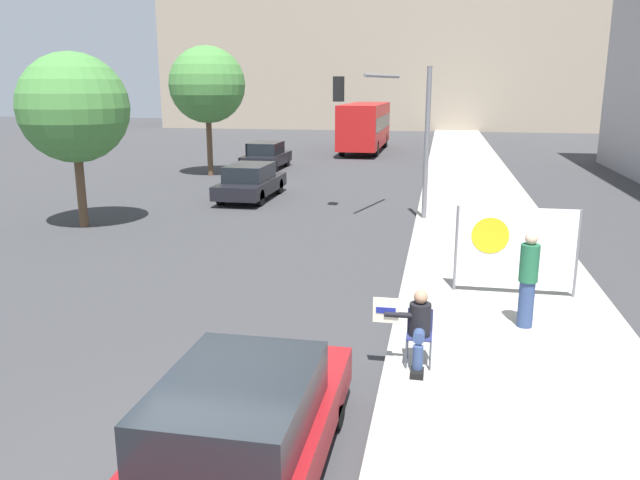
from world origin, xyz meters
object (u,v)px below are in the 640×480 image
Objects in this scene: city_bus_on_road at (365,124)px; protest_banner at (515,249)px; seated_protester at (418,326)px; jogger_on_sidewalk at (528,279)px; parked_car_curbside at (242,429)px; street_tree_near_curb at (74,108)px; traffic_light_pole at (390,115)px; car_on_road_nearest at (251,182)px; car_on_road_midblock at (266,156)px; street_tree_midblock at (207,85)px.

protest_banner is at bearing -77.25° from city_bus_on_road.
jogger_on_sidewalk reaches higher than seated_protester.
street_tree_near_curb is (-9.24, 11.98, 3.08)m from parked_car_curbside.
car_on_road_nearest is (-5.75, 2.72, -2.80)m from traffic_light_pole.
street_tree_near_curb is (-6.00, -25.81, 1.89)m from city_bus_on_road.
car_on_road_midblock is (-11.10, 21.86, -0.31)m from jogger_on_sidewalk.
city_bus_on_road is at bearing -75.66° from jogger_on_sidewalk.
protest_banner reaches higher than car_on_road_midblock.
car_on_road_nearest is at bearing 103.31° from seated_protester.
street_tree_midblock reaches higher than car_on_road_midblock.
street_tree_midblock is (-13.21, 17.04, 3.40)m from protest_banner.
seated_protester is at bearing 50.02° from jogger_on_sidewalk.
city_bus_on_road is (-6.94, 32.47, 0.85)m from jogger_on_sidewalk.
traffic_light_pole is 0.48× the size of city_bus_on_road.
parked_car_curbside is 0.95× the size of car_on_road_nearest.
seated_protester is 16.38m from car_on_road_nearest.
street_tree_midblock is (-13.25, 18.97, 3.47)m from jogger_on_sidewalk.
parked_car_curbside is at bearing 57.40° from jogger_on_sidewalk.
traffic_light_pole is (-3.36, 7.97, 2.40)m from protest_banner.
street_tree_midblock reaches higher than seated_protester.
car_on_road_midblock is 15.61m from street_tree_near_curb.
parked_car_curbside is (-0.31, -15.21, -2.82)m from traffic_light_pole.
car_on_road_midblock is 11.45m from city_bus_on_road.
parked_car_curbside is 0.81× the size of street_tree_near_curb.
car_on_road_nearest reaches higher than seated_protester.
street_tree_near_curb is at bearing -122.60° from car_on_road_nearest.
car_on_road_midblock is (-7.40, 27.18, 0.04)m from parked_car_curbside.
traffic_light_pole is at bearing -25.29° from car_on_road_nearest.
street_tree_near_curb is (-12.94, 6.66, 2.73)m from jogger_on_sidewalk.
car_on_road_nearest is at bearing 130.43° from protest_banner.
jogger_on_sidewalk is 23.39m from street_tree_midblock.
traffic_light_pole reaches higher than protest_banner.
parked_car_curbside is 1.05× the size of car_on_road_midblock.
jogger_on_sidewalk is at bearing 34.77° from seated_protester.
car_on_road_midblock is (-9.22, 23.93, -0.06)m from seated_protester.
traffic_light_pole reaches higher than car_on_road_nearest.
street_tree_midblock is at bearing 137.40° from traffic_light_pole.
protest_banner is at bearing -49.57° from car_on_road_nearest.
traffic_light_pole is at bearing -57.20° from car_on_road_midblock.
city_bus_on_road is (-5.06, 34.54, 1.09)m from seated_protester.
city_bus_on_road is at bearing 83.69° from car_on_road_nearest.
street_tree_near_curb reaches higher than jogger_on_sidewalk.
parked_car_curbside is 0.43× the size of city_bus_on_road.
traffic_light_pole is at bearing -68.84° from jogger_on_sidewalk.
street_tree_midblock is at bearing 91.41° from street_tree_near_curb.
traffic_light_pole is 6.95m from car_on_road_nearest.
car_on_road_midblock is (-1.96, 9.25, 0.02)m from car_on_road_nearest.
street_tree_near_curb is at bearing -88.59° from street_tree_midblock.
city_bus_on_road is at bearing 76.90° from street_tree_near_curb.
seated_protester is 3.72m from parked_car_curbside.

